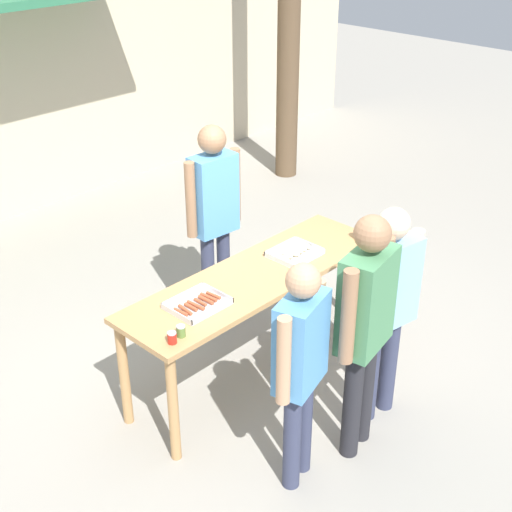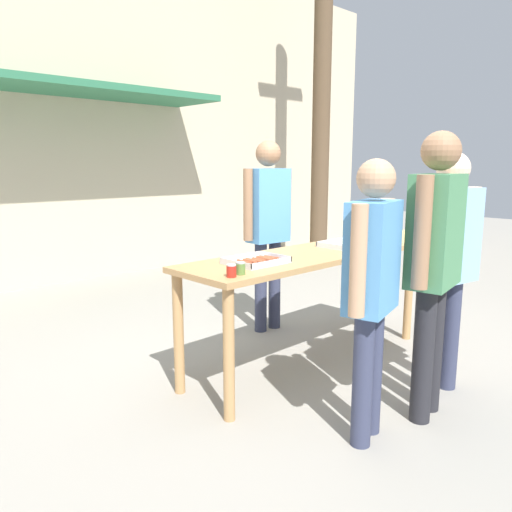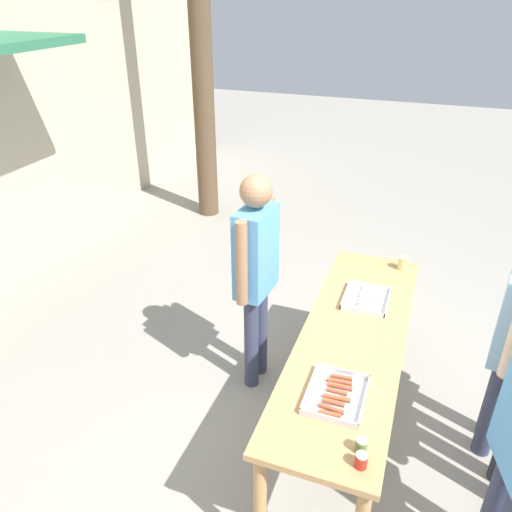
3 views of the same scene
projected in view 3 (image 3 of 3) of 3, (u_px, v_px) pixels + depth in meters
ground_plane at (342, 432)px, 3.60m from camera, size 24.00×24.00×0.00m
serving_table at (352, 349)px, 3.24m from camera, size 2.21×0.65×0.87m
food_tray_sausages at (336, 395)px, 2.69m from camera, size 0.38×0.31×0.04m
food_tray_buns at (366, 299)px, 3.51m from camera, size 0.36×0.31×0.06m
condiment_jar_mustard at (361, 460)px, 2.30m from camera, size 0.06×0.06×0.08m
condiment_jar_ketchup at (361, 445)px, 2.37m from camera, size 0.06×0.06×0.08m
beer_cup at (403, 263)px, 3.89m from camera, size 0.07×0.07×0.11m
person_server_behind_table at (256, 265)px, 3.61m from camera, size 0.54×0.24×1.74m
utility_pole at (199, 3)px, 5.80m from camera, size 1.10×0.27×5.19m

